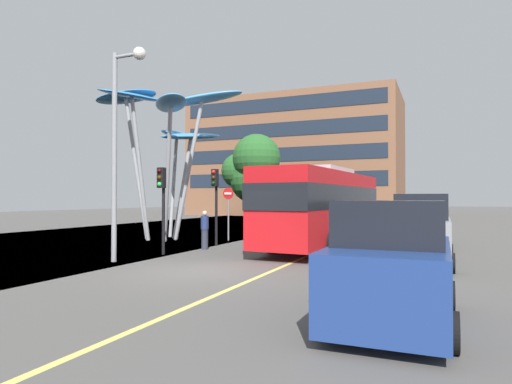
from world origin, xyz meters
The scene contains 14 objects.
ground centered at (-0.69, 0.00, -0.05)m, with size 120.00×240.00×0.10m.
red_bus centered at (1.89, 7.75, 1.96)m, with size 3.20×10.97×3.59m.
leaf_sculpture centered at (-6.78, 8.44, 6.32)m, with size 8.53×8.41×8.27m.
traffic_light_kerb_near centered at (-3.32, 2.75, 2.48)m, with size 0.28×0.42×3.42m.
traffic_light_kerb_far centered at (-2.93, 6.42, 2.59)m, with size 0.28×0.42×3.57m.
car_parked_near centered at (5.98, -3.52, 1.01)m, with size 2.09×4.05×2.17m.
car_parked_mid centered at (6.18, 3.97, 1.09)m, with size 1.92×4.52×2.35m.
car_parked_far centered at (6.18, 10.39, 0.98)m, with size 1.94×4.50×2.07m.
street_lamp centered at (-3.48, 0.55, 4.70)m, with size 1.37×0.44×7.39m.
tree_pavement_near centered at (-6.04, 17.96, 4.32)m, with size 4.64×4.35×6.88m.
tree_pavement_far centered at (-9.77, 26.54, 5.90)m, with size 3.88×3.55×7.71m.
pedestrian centered at (-2.70, 5.04, 0.84)m, with size 0.34×0.34×1.68m.
no_entry_sign centered at (-3.54, 8.98, 1.83)m, with size 0.60×0.12×2.77m.
backdrop_building centered at (-11.57, 45.96, 7.77)m, with size 27.28×13.64×15.54m.
Camera 1 is at (6.81, -11.64, 2.21)m, focal length 30.84 mm.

